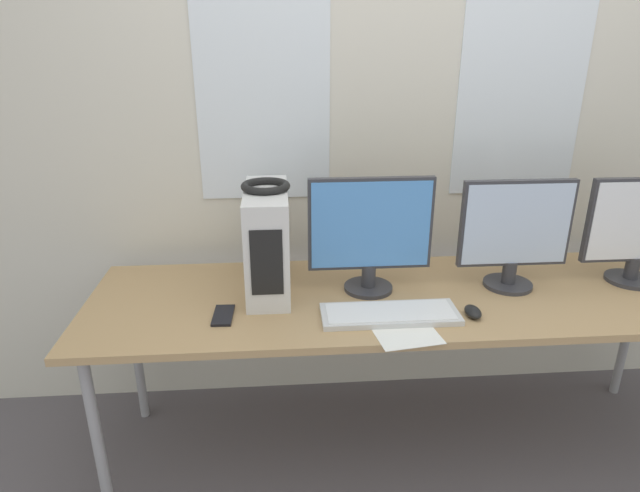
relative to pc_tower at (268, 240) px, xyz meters
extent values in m
cube|color=beige|center=(0.54, 0.40, 0.42)|extent=(8.00, 0.06, 2.70)
cube|color=white|center=(-0.01, 0.36, 0.58)|extent=(0.55, 0.01, 1.02)
cube|color=white|center=(1.09, 0.36, 0.58)|extent=(0.55, 0.01, 1.02)
cube|color=tan|center=(0.54, -0.09, -0.22)|extent=(2.47, 0.73, 0.03)
cylinder|color=#99999E|center=(-0.61, -0.38, -0.58)|extent=(0.04, 0.04, 0.70)
cylinder|color=#99999E|center=(-0.61, 0.19, -0.58)|extent=(0.04, 0.04, 0.70)
cylinder|color=#99999E|center=(1.70, 0.19, -0.58)|extent=(0.04, 0.04, 0.70)
cube|color=silver|center=(0.00, 0.00, 0.00)|extent=(0.16, 0.44, 0.40)
cube|color=black|center=(0.00, -0.22, 0.00)|extent=(0.11, 0.00, 0.24)
torus|color=black|center=(0.00, 0.00, 0.22)|extent=(0.18, 0.18, 0.03)
cylinder|color=#333338|center=(0.39, -0.04, -0.19)|extent=(0.19, 0.19, 0.02)
cylinder|color=#333338|center=(0.39, -0.04, -0.14)|extent=(0.05, 0.05, 0.09)
cube|color=#333338|center=(0.39, -0.04, 0.07)|extent=(0.47, 0.03, 0.36)
cube|color=#4C8CD8|center=(0.39, -0.06, 0.07)|extent=(0.45, 0.00, 0.33)
cylinder|color=#333338|center=(0.95, -0.06, -0.19)|extent=(0.19, 0.19, 0.02)
cylinder|color=#333338|center=(0.95, -0.06, -0.14)|extent=(0.05, 0.05, 0.09)
cube|color=#333338|center=(0.95, -0.06, 0.06)|extent=(0.43, 0.03, 0.34)
cube|color=silver|center=(0.95, -0.07, 0.06)|extent=(0.41, 0.00, 0.32)
cylinder|color=#333338|center=(1.47, -0.05, -0.19)|extent=(0.19, 0.19, 0.02)
cylinder|color=#333338|center=(1.47, -0.05, -0.14)|extent=(0.05, 0.05, 0.09)
cube|color=silver|center=(0.43, -0.27, -0.19)|extent=(0.49, 0.18, 0.02)
cube|color=white|center=(0.43, -0.27, -0.18)|extent=(0.45, 0.15, 0.00)
ellipsoid|color=black|center=(0.73, -0.29, -0.18)|extent=(0.05, 0.09, 0.03)
cube|color=black|center=(-0.16, -0.22, -0.20)|extent=(0.07, 0.15, 0.01)
cube|color=white|center=(0.45, -0.34, -0.20)|extent=(0.25, 0.32, 0.00)
camera|label=1|loc=(0.05, -1.93, 0.72)|focal=30.00mm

